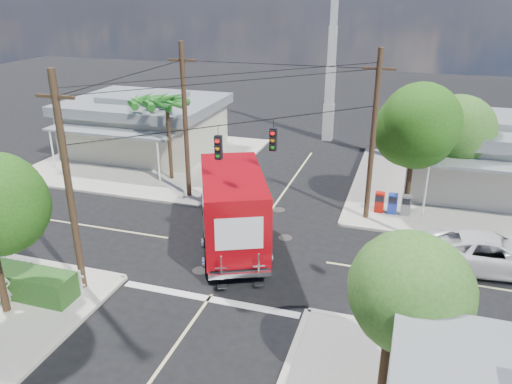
% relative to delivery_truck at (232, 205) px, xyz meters
% --- Properties ---
extents(ground, '(120.00, 120.00, 0.00)m').
position_rel_delivery_truck_xyz_m(ground, '(0.80, -0.68, -1.94)').
color(ground, black).
rests_on(ground, ground).
extents(sidewalk_ne, '(14.12, 14.12, 0.14)m').
position_rel_delivery_truck_xyz_m(sidewalk_ne, '(11.68, 10.20, -1.87)').
color(sidewalk_ne, '#A6A096').
rests_on(sidewalk_ne, ground).
extents(sidewalk_nw, '(14.12, 14.12, 0.14)m').
position_rel_delivery_truck_xyz_m(sidewalk_nw, '(-10.08, 10.20, -1.87)').
color(sidewalk_nw, '#A6A096').
rests_on(sidewalk_nw, ground).
extents(road_markings, '(32.00, 32.00, 0.01)m').
position_rel_delivery_truck_xyz_m(road_markings, '(0.80, -2.15, -1.94)').
color(road_markings, beige).
rests_on(road_markings, ground).
extents(building_ne, '(11.80, 10.20, 4.50)m').
position_rel_delivery_truck_xyz_m(building_ne, '(13.30, 11.28, 0.38)').
color(building_ne, beige).
rests_on(building_ne, sidewalk_ne).
extents(building_nw, '(10.80, 10.20, 4.30)m').
position_rel_delivery_truck_xyz_m(building_nw, '(-11.20, 11.78, 0.28)').
color(building_nw, beige).
rests_on(building_nw, sidewalk_nw).
extents(radio_tower, '(0.80, 0.80, 17.00)m').
position_rel_delivery_truck_xyz_m(radio_tower, '(1.30, 19.32, 3.70)').
color(radio_tower, silver).
rests_on(radio_tower, ground).
extents(tree_ne_front, '(4.21, 4.14, 6.66)m').
position_rel_delivery_truck_xyz_m(tree_ne_front, '(8.01, 6.08, 2.83)').
color(tree_ne_front, '#422D1C').
rests_on(tree_ne_front, sidewalk_ne).
extents(tree_ne_back, '(3.77, 3.66, 5.82)m').
position_rel_delivery_truck_xyz_m(tree_ne_back, '(10.61, 8.28, 2.25)').
color(tree_ne_back, '#422D1C').
rests_on(tree_ne_back, sidewalk_ne).
extents(tree_se, '(3.67, 3.54, 5.62)m').
position_rel_delivery_truck_xyz_m(tree_se, '(7.81, -7.92, 2.10)').
color(tree_se, '#422D1C').
rests_on(tree_se, sidewalk_se).
extents(palm_nw_front, '(3.01, 3.08, 5.59)m').
position_rel_delivery_truck_xyz_m(palm_nw_front, '(-6.70, 6.82, 3.10)').
color(palm_nw_front, '#422D1C').
rests_on(palm_nw_front, sidewalk_nw).
extents(palm_nw_back, '(3.01, 3.08, 5.19)m').
position_rel_delivery_truck_xyz_m(palm_nw_back, '(-8.70, 8.32, 2.73)').
color(palm_nw_back, '#422D1C').
rests_on(palm_nw_back, sidewalk_nw).
extents(utility_poles, '(12.00, 10.68, 9.00)m').
position_rel_delivery_truck_xyz_m(utility_poles, '(-0.78, 0.92, 2.73)').
color(utility_poles, '#473321').
rests_on(utility_poles, ground).
extents(picket_fence, '(5.94, 0.06, 1.00)m').
position_rel_delivery_truck_xyz_m(picket_fence, '(-7.00, -6.28, -1.26)').
color(picket_fence, silver).
rests_on(picket_fence, sidewalk_sw).
extents(hedge_sw, '(6.20, 1.20, 1.10)m').
position_rel_delivery_truck_xyz_m(hedge_sw, '(-7.20, -7.08, -1.25)').
color(hedge_sw, '#1F4118').
rests_on(hedge_sw, sidewalk_sw).
extents(vending_boxes, '(1.90, 0.50, 1.10)m').
position_rel_delivery_truck_xyz_m(vending_boxes, '(7.30, 5.52, -1.25)').
color(vending_boxes, '#A81009').
rests_on(vending_boxes, sidewalk_ne).
extents(delivery_truck, '(5.99, 9.10, 3.82)m').
position_rel_delivery_truck_xyz_m(delivery_truck, '(0.00, 0.00, 0.00)').
color(delivery_truck, black).
rests_on(delivery_truck, ground).
extents(parked_car, '(6.15, 3.33, 1.64)m').
position_rel_delivery_truck_xyz_m(parked_car, '(11.70, 0.87, -1.12)').
color(parked_car, silver).
rests_on(parked_car, ground).
extents(pedestrian, '(0.69, 0.62, 1.58)m').
position_rel_delivery_truck_xyz_m(pedestrian, '(-6.32, -8.03, -1.01)').
color(pedestrian, beige).
rests_on(pedestrian, sidewalk_sw).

